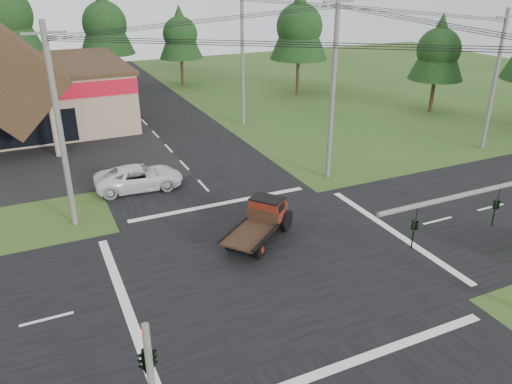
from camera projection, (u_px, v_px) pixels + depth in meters
ground at (274, 262)px, 23.39m from camera, size 120.00×120.00×0.00m
road_ns at (274, 262)px, 23.39m from camera, size 12.00×120.00×0.02m
road_ew at (274, 262)px, 23.39m from camera, size 120.00×12.00×0.02m
traffic_signal_corner at (146, 348)px, 13.00m from camera, size 0.53×2.48×4.40m
utility_pole_nw at (60, 128)px, 24.75m from camera, size 2.00×0.30×10.50m
utility_pole_ne at (333, 88)px, 30.70m from camera, size 2.00×0.30×11.50m
utility_pole_far at (495, 80)px, 36.35m from camera, size 2.00×0.30×10.20m
utility_pole_n at (242, 58)px, 42.37m from camera, size 2.00×0.30×11.20m
tree_row_c at (2, 12)px, 49.98m from camera, size 7.28×7.28×13.13m
tree_row_d at (104, 21)px, 55.20m from camera, size 6.16×6.16×11.11m
tree_row_e at (180, 32)px, 57.16m from camera, size 5.04×5.04×9.09m
tree_side_ne at (299, 24)px, 52.18m from camera, size 6.16×6.16×11.11m
tree_side_e_near at (439, 48)px, 45.86m from camera, size 5.04×5.04×9.09m
antique_flatbed_truck at (259, 223)px, 24.83m from camera, size 4.95×4.46×2.03m
white_pickup at (139, 177)px, 31.01m from camera, size 5.55×2.88×1.49m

